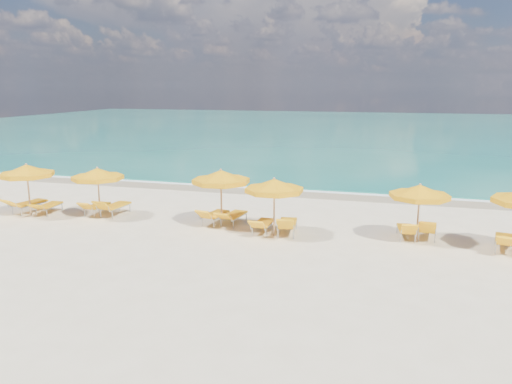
# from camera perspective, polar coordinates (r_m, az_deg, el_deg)

# --- Properties ---
(ground_plane) EXTENTS (120.00, 120.00, 0.00)m
(ground_plane) POSITION_cam_1_polar(r_m,az_deg,el_deg) (19.90, -1.18, -4.26)
(ground_plane) COLOR beige
(ocean) EXTENTS (120.00, 80.00, 0.30)m
(ocean) POSITION_cam_1_polar(r_m,az_deg,el_deg) (66.72, 11.03, 7.08)
(ocean) COLOR #12695A
(ocean) RESTS_ON ground
(wet_sand_band) EXTENTS (120.00, 2.60, 0.01)m
(wet_sand_band) POSITION_cam_1_polar(r_m,az_deg,el_deg) (26.85, 3.43, 0.04)
(wet_sand_band) COLOR tan
(wet_sand_band) RESTS_ON ground
(foam_line) EXTENTS (120.00, 1.20, 0.03)m
(foam_line) POSITION_cam_1_polar(r_m,az_deg,el_deg) (27.61, 3.79, 0.38)
(foam_line) COLOR white
(foam_line) RESTS_ON ground
(whitecap_near) EXTENTS (14.00, 0.36, 0.05)m
(whitecap_near) POSITION_cam_1_polar(r_m,az_deg,el_deg) (37.53, -2.37, 3.52)
(whitecap_near) COLOR white
(whitecap_near) RESTS_ON ground
(whitecap_far) EXTENTS (18.00, 0.30, 0.05)m
(whitecap_far) POSITION_cam_1_polar(r_m,az_deg,el_deg) (42.69, 18.94, 3.92)
(whitecap_far) COLOR white
(whitecap_far) RESTS_ON ground
(umbrella_1) EXTENTS (2.52, 2.52, 2.32)m
(umbrella_1) POSITION_cam_1_polar(r_m,az_deg,el_deg) (23.69, -24.74, 2.18)
(umbrella_1) COLOR tan
(umbrella_1) RESTS_ON ground
(umbrella_2) EXTENTS (2.68, 2.68, 2.22)m
(umbrella_2) POSITION_cam_1_polar(r_m,az_deg,el_deg) (22.27, -17.66, 1.93)
(umbrella_2) COLOR tan
(umbrella_2) RESTS_ON ground
(umbrella_3) EXTENTS (2.93, 2.93, 2.36)m
(umbrella_3) POSITION_cam_1_polar(r_m,az_deg,el_deg) (19.92, -4.03, 1.69)
(umbrella_3) COLOR tan
(umbrella_3) RESTS_ON ground
(umbrella_4) EXTENTS (2.90, 2.90, 2.25)m
(umbrella_4) POSITION_cam_1_polar(r_m,az_deg,el_deg) (18.60, 2.10, 0.68)
(umbrella_4) COLOR tan
(umbrella_4) RESTS_ON ground
(umbrella_5) EXTENTS (2.45, 2.45, 2.18)m
(umbrella_5) POSITION_cam_1_polar(r_m,az_deg,el_deg) (18.79, 18.20, -0.01)
(umbrella_5) COLOR tan
(umbrella_5) RESTS_ON ground
(lounger_1_left) EXTENTS (1.05, 2.11, 0.83)m
(lounger_1_left) POSITION_cam_1_polar(r_m,az_deg,el_deg) (24.67, -24.55, -1.56)
(lounger_1_left) COLOR #A5A8AD
(lounger_1_left) RESTS_ON ground
(lounger_1_right) EXTENTS (0.72, 1.85, 0.68)m
(lounger_1_right) POSITION_cam_1_polar(r_m,az_deg,el_deg) (24.08, -22.61, -1.78)
(lounger_1_right) COLOR #A5A8AD
(lounger_1_right) RESTS_ON ground
(lounger_2_left) EXTENTS (0.61, 1.75, 0.75)m
(lounger_2_left) POSITION_cam_1_polar(r_m,az_deg,el_deg) (23.26, -17.74, -1.88)
(lounger_2_left) COLOR #A5A8AD
(lounger_2_left) RESTS_ON ground
(lounger_2_right) EXTENTS (0.81, 2.02, 0.89)m
(lounger_2_right) POSITION_cam_1_polar(r_m,az_deg,el_deg) (22.81, -15.82, -1.95)
(lounger_2_right) COLOR #A5A8AD
(lounger_2_right) RESTS_ON ground
(lounger_3_left) EXTENTS (0.90, 1.94, 0.82)m
(lounger_3_left) POSITION_cam_1_polar(r_m,az_deg,el_deg) (20.68, -4.73, -3.00)
(lounger_3_left) COLOR #A5A8AD
(lounger_3_left) RESTS_ON ground
(lounger_3_right) EXTENTS (0.88, 1.98, 0.75)m
(lounger_3_right) POSITION_cam_1_polar(r_m,az_deg,el_deg) (20.52, -2.60, -3.09)
(lounger_3_right) COLOR #A5A8AD
(lounger_3_right) RESTS_ON ground
(lounger_4_left) EXTENTS (0.64, 1.82, 0.76)m
(lounger_4_left) POSITION_cam_1_polar(r_m,az_deg,el_deg) (19.36, 0.80, -4.05)
(lounger_4_left) COLOR #A5A8AD
(lounger_4_left) RESTS_ON ground
(lounger_4_right) EXTENTS (0.90, 2.02, 0.91)m
(lounger_4_right) POSITION_cam_1_polar(r_m,az_deg,el_deg) (19.22, 3.60, -4.11)
(lounger_4_right) COLOR #A5A8AD
(lounger_4_right) RESTS_ON ground
(lounger_5_left) EXTENTS (0.75, 1.71, 0.83)m
(lounger_5_left) POSITION_cam_1_polar(r_m,az_deg,el_deg) (19.46, 16.77, -4.51)
(lounger_5_left) COLOR #A5A8AD
(lounger_5_left) RESTS_ON ground
(lounger_5_right) EXTENTS (0.77, 1.86, 0.90)m
(lounger_5_right) POSITION_cam_1_polar(r_m,az_deg,el_deg) (19.76, 18.99, -4.34)
(lounger_5_right) COLOR #A5A8AD
(lounger_5_right) RESTS_ON ground
(lounger_6_left) EXTENTS (0.91, 1.94, 0.81)m
(lounger_6_left) POSITION_cam_1_polar(r_m,az_deg,el_deg) (19.35, 26.53, -5.34)
(lounger_6_left) COLOR #A5A8AD
(lounger_6_left) RESTS_ON ground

